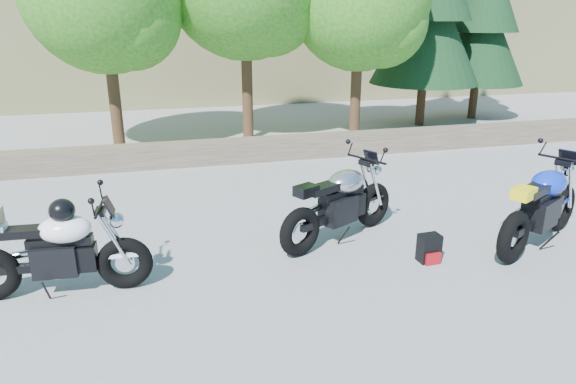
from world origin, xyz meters
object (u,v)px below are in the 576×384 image
at_px(silver_bike, 340,204).
at_px(blue_bike, 542,207).
at_px(white_bike, 55,249).
at_px(backpack, 429,249).

distance_m(silver_bike, blue_bike, 2.87).
distance_m(white_bike, blue_bike, 6.51).
bearing_deg(silver_bike, backpack, -74.83).
height_order(white_bike, backpack, white_bike).
bearing_deg(silver_bike, blue_bike, -46.01).
distance_m(silver_bike, backpack, 1.42).
distance_m(silver_bike, white_bike, 3.83).
bearing_deg(white_bike, backpack, -0.59).
xyz_separation_m(white_bike, backpack, (4.71, -0.33, -0.40)).
bearing_deg(backpack, white_bike, 172.68).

